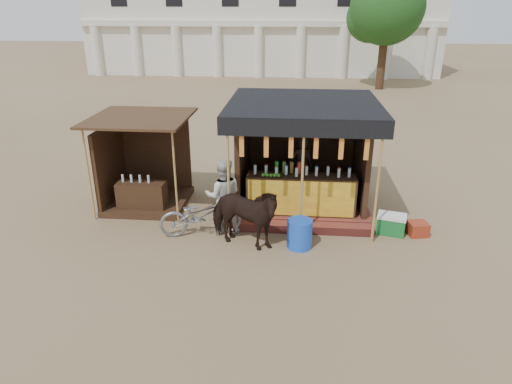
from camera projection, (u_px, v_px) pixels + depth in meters
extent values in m
plane|color=#846B4C|center=(249.00, 274.00, 8.98)|extent=(120.00, 120.00, 0.00)
cube|color=maroon|center=(300.00, 201.00, 12.08)|extent=(3.40, 2.80, 0.22)
cube|color=maroon|center=(300.00, 227.00, 10.66)|extent=(3.40, 0.35, 0.20)
cube|color=#3B2115|center=(301.00, 194.00, 10.99)|extent=(2.60, 0.55, 0.95)
cube|color=#BB7E16|center=(301.00, 199.00, 10.72)|extent=(2.50, 0.02, 0.88)
cube|color=#3B2115|center=(302.00, 138.00, 12.72)|extent=(3.00, 0.12, 2.50)
cube|color=#3B2115|center=(243.00, 150.00, 11.69)|extent=(0.12, 2.50, 2.50)
cube|color=#3B2115|center=(362.00, 153.00, 11.44)|extent=(0.12, 2.50, 2.50)
cube|color=black|center=(304.00, 103.00, 10.90)|extent=(3.60, 3.60, 0.06)
cube|color=black|center=(304.00, 129.00, 9.32)|extent=(3.60, 0.06, 0.36)
cylinder|color=tan|center=(228.00, 180.00, 9.94)|extent=(0.06, 0.06, 2.75)
cylinder|color=tan|center=(302.00, 183.00, 9.81)|extent=(0.06, 0.06, 2.75)
cylinder|color=tan|center=(378.00, 185.00, 9.68)|extent=(0.06, 0.06, 2.75)
cube|color=red|center=(242.00, 144.00, 9.60)|extent=(0.10, 0.02, 0.55)
cube|color=red|center=(266.00, 145.00, 9.56)|extent=(0.10, 0.02, 0.55)
cube|color=red|center=(291.00, 145.00, 9.51)|extent=(0.10, 0.02, 0.55)
cube|color=red|center=(316.00, 146.00, 9.47)|extent=(0.10, 0.02, 0.55)
cube|color=red|center=(341.00, 147.00, 9.43)|extent=(0.10, 0.02, 0.55)
cube|color=red|center=(367.00, 147.00, 9.39)|extent=(0.10, 0.02, 0.55)
imported|color=black|center=(302.00, 167.00, 11.83)|extent=(0.65, 0.49, 1.62)
cube|color=#3B2115|center=(149.00, 201.00, 12.15)|extent=(2.00, 2.00, 0.15)
cube|color=#3B2115|center=(157.00, 155.00, 12.65)|extent=(1.90, 0.10, 2.10)
cube|color=#3B2115|center=(110.00, 165.00, 11.85)|extent=(0.10, 1.90, 2.10)
cube|color=#472D19|center=(140.00, 118.00, 11.19)|extent=(2.40, 2.40, 0.06)
cylinder|color=tan|center=(89.00, 175.00, 10.84)|extent=(0.05, 0.05, 2.35)
cylinder|color=tan|center=(175.00, 177.00, 10.67)|extent=(0.05, 0.05, 2.35)
cube|color=#3B2115|center=(142.00, 197.00, 11.56)|extent=(1.20, 0.50, 0.80)
imported|color=black|center=(243.00, 216.00, 9.74)|extent=(1.90, 1.35, 1.46)
imported|color=gray|center=(201.00, 215.00, 10.36)|extent=(1.97, 1.12, 0.98)
imported|color=beige|center=(223.00, 196.00, 10.42)|extent=(0.93, 0.76, 1.75)
cylinder|color=blue|center=(300.00, 234.00, 9.88)|extent=(0.70, 0.70, 0.64)
cube|color=maroon|center=(418.00, 229.00, 10.47)|extent=(0.49, 0.46, 0.31)
cube|color=#16672B|center=(391.00, 225.00, 10.53)|extent=(0.71, 0.57, 0.40)
cube|color=white|center=(392.00, 216.00, 10.45)|extent=(0.73, 0.59, 0.06)
cube|color=silver|center=(262.00, 18.00, 35.26)|extent=(26.00, 7.00, 8.00)
cube|color=silver|center=(259.00, 24.00, 32.06)|extent=(26.00, 0.50, 0.40)
cylinder|color=silver|center=(97.00, 50.00, 33.76)|extent=(0.70, 0.70, 3.60)
cylinder|color=silver|center=(137.00, 51.00, 33.51)|extent=(0.70, 0.70, 3.60)
cylinder|color=silver|center=(177.00, 51.00, 33.27)|extent=(0.70, 0.70, 3.60)
cylinder|color=silver|center=(217.00, 51.00, 33.03)|extent=(0.70, 0.70, 3.60)
cylinder|color=silver|center=(259.00, 52.00, 32.78)|extent=(0.70, 0.70, 3.60)
cylinder|color=silver|center=(300.00, 52.00, 32.54)|extent=(0.70, 0.70, 3.60)
cylinder|color=silver|center=(343.00, 52.00, 32.30)|extent=(0.70, 0.70, 3.60)
cylinder|color=silver|center=(386.00, 53.00, 32.05)|extent=(0.70, 0.70, 3.60)
cylinder|color=silver|center=(430.00, 53.00, 31.81)|extent=(0.70, 0.70, 3.60)
cylinder|color=#382314|center=(382.00, 56.00, 28.00)|extent=(0.50, 0.50, 4.00)
sphere|color=#21551D|center=(387.00, 7.00, 26.94)|extent=(4.40, 4.40, 4.40)
sphere|color=#21551D|center=(371.00, 18.00, 27.78)|extent=(2.99, 2.99, 2.99)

